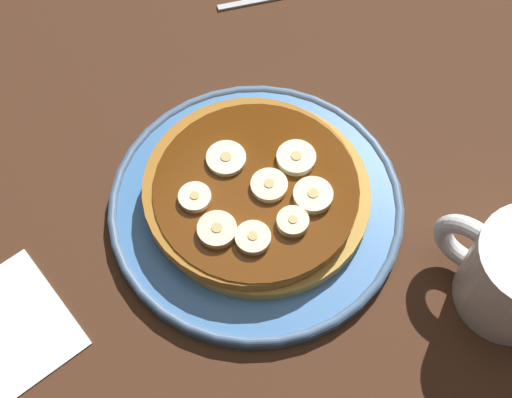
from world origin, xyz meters
TOP-DOWN VIEW (x-y plane):
  - ground_plane at (0.00, 0.00)cm, footprint 140.00×140.00cm
  - plate at (0.00, 0.00)cm, footprint 26.45×26.45cm
  - pancake_stack at (0.14, -0.50)cm, footprint 20.06×19.63cm
  - banana_slice_0 at (-0.86, -0.72)cm, footprint 3.22×3.22cm
  - banana_slice_1 at (3.46, 4.05)cm, footprint 2.83×2.83cm
  - banana_slice_2 at (3.79, -0.66)cm, footprint 3.53×3.53cm
  - banana_slice_3 at (-4.46, -2.13)cm, footprint 3.42×3.42cm
  - banana_slice_4 at (-1.10, -4.38)cm, footprint 3.49×3.49cm
  - banana_slice_5 at (-2.81, 4.14)cm, footprint 3.00×3.00cm
  - banana_slice_6 at (0.16, 5.34)cm, footprint 3.32×3.32cm
  - banana_slice_7 at (-4.55, 0.96)cm, footprint 2.73×2.73cm
  - napkin at (9.80, 22.17)cm, footprint 13.32×13.32cm

SIDE VIEW (x-z plane):
  - ground_plane at x=0.00cm, z-range -3.00..0.00cm
  - napkin at x=9.80cm, z-range 0.00..0.30cm
  - plate at x=0.00cm, z-range 0.05..1.52cm
  - pancake_stack at x=0.14cm, z-range 1.19..3.93cm
  - banana_slice_2 at x=3.79cm, z-range 3.77..4.49cm
  - banana_slice_0 at x=-0.86cm, z-range 3.77..4.55cm
  - banana_slice_1 at x=3.46cm, z-range 3.77..4.58cm
  - banana_slice_4 at x=-1.10cm, z-range 3.77..4.61cm
  - banana_slice_5 at x=-2.81cm, z-range 3.77..4.68cm
  - banana_slice_6 at x=0.16cm, z-range 3.77..4.70cm
  - banana_slice_3 at x=-4.46cm, z-range 3.77..4.71cm
  - banana_slice_7 at x=-4.55cm, z-range 3.77..4.73cm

